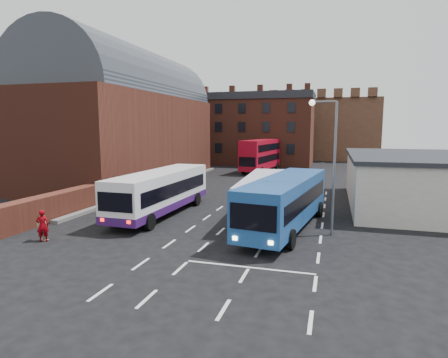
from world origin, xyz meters
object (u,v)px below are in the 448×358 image
(bus_white_outbound, at_px, (161,189))
(bus_blue, at_px, (286,199))
(bus_red_double, at_px, (261,155))
(street_lamp, at_px, (330,155))
(bus_white_inbound, at_px, (263,194))
(pedestrian_red, at_px, (43,226))
(pedestrian_beige, at_px, (42,227))

(bus_white_outbound, height_order, bus_blue, bus_blue)
(bus_red_double, distance_m, street_lamp, 32.91)
(bus_red_double, bearing_deg, bus_blue, 111.06)
(bus_white_outbound, distance_m, street_lamp, 12.42)
(bus_white_inbound, relative_size, bus_red_double, 0.92)
(bus_white_inbound, relative_size, pedestrian_red, 5.99)
(bus_blue, xyz_separation_m, street_lamp, (2.57, -0.63, 2.89))
(bus_white_inbound, height_order, pedestrian_red, bus_white_inbound)
(bus_blue, xyz_separation_m, bus_red_double, (-7.36, 30.66, 0.53))
(bus_white_outbound, xyz_separation_m, bus_white_inbound, (7.40, 0.96, -0.15))
(bus_red_double, distance_m, pedestrian_red, 37.58)
(bus_white_inbound, xyz_separation_m, bus_blue, (1.92, -2.46, 0.20))
(bus_red_double, bearing_deg, pedestrian_red, 89.27)
(bus_white_outbound, distance_m, bus_white_inbound, 7.46)
(street_lamp, relative_size, pedestrian_red, 4.39)
(street_lamp, bearing_deg, bus_blue, 166.15)
(bus_blue, xyz_separation_m, pedestrian_red, (-12.77, -6.50, -1.02))
(bus_blue, height_order, pedestrian_beige, bus_blue)
(bus_blue, relative_size, street_lamp, 1.53)
(bus_white_inbound, xyz_separation_m, bus_red_double, (-5.44, 28.20, 0.73))
(pedestrian_red, height_order, pedestrian_beige, pedestrian_red)
(bus_white_outbound, distance_m, bus_blue, 9.44)
(bus_white_inbound, relative_size, bus_blue, 0.89)
(pedestrian_beige, bearing_deg, bus_white_outbound, -107.82)
(street_lamp, distance_m, pedestrian_beige, 17.02)
(bus_white_inbound, height_order, street_lamp, street_lamp)
(bus_blue, distance_m, street_lamp, 3.92)
(bus_white_inbound, relative_size, street_lamp, 1.36)
(bus_blue, height_order, street_lamp, street_lamp)
(pedestrian_beige, bearing_deg, bus_red_double, -91.30)
(bus_white_inbound, height_order, pedestrian_beige, bus_white_inbound)
(pedestrian_red, xyz_separation_m, pedestrian_beige, (-0.20, 0.21, -0.13))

